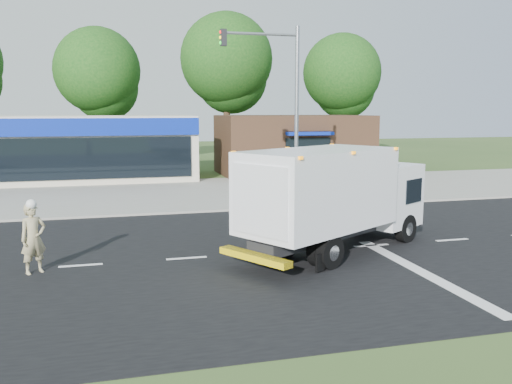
# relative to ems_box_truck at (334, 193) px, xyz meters

# --- Properties ---
(ground) EXTENTS (120.00, 120.00, 0.00)m
(ground) POSITION_rel_ems_box_truck_xyz_m (-1.48, 0.44, -1.87)
(ground) COLOR #385123
(ground) RESTS_ON ground
(road_asphalt) EXTENTS (60.00, 14.00, 0.02)m
(road_asphalt) POSITION_rel_ems_box_truck_xyz_m (-1.48, 0.44, -1.87)
(road_asphalt) COLOR black
(road_asphalt) RESTS_ON ground
(sidewalk) EXTENTS (60.00, 2.40, 0.12)m
(sidewalk) POSITION_rel_ems_box_truck_xyz_m (-1.48, 8.64, -1.81)
(sidewalk) COLOR gray
(sidewalk) RESTS_ON ground
(parking_apron) EXTENTS (60.00, 9.00, 0.02)m
(parking_apron) POSITION_rel_ems_box_truck_xyz_m (-1.48, 14.44, -1.86)
(parking_apron) COLOR gray
(parking_apron) RESTS_ON ground
(lane_markings) EXTENTS (55.20, 7.00, 0.01)m
(lane_markings) POSITION_rel_ems_box_truck_xyz_m (-0.13, -0.91, -1.85)
(lane_markings) COLOR silver
(lane_markings) RESTS_ON road_asphalt
(ems_box_truck) EXTENTS (7.43, 5.69, 3.24)m
(ems_box_truck) POSITION_rel_ems_box_truck_xyz_m (0.00, 0.00, 0.00)
(ems_box_truck) COLOR black
(ems_box_truck) RESTS_ON ground
(emergency_worker) EXTENTS (0.84, 0.76, 2.03)m
(emergency_worker) POSITION_rel_ems_box_truck_xyz_m (-8.63, 0.03, -0.88)
(emergency_worker) COLOR tan
(emergency_worker) RESTS_ON ground
(retail_strip_mall) EXTENTS (18.00, 6.20, 4.00)m
(retail_strip_mall) POSITION_rel_ems_box_truck_xyz_m (-10.48, 20.37, 0.14)
(retail_strip_mall) COLOR beige
(retail_strip_mall) RESTS_ON ground
(brown_storefront) EXTENTS (10.00, 6.70, 4.00)m
(brown_storefront) POSITION_rel_ems_box_truck_xyz_m (5.52, 20.42, 0.13)
(brown_storefront) COLOR #382316
(brown_storefront) RESTS_ON ground
(traffic_signal_pole) EXTENTS (3.51, 0.25, 8.00)m
(traffic_signal_pole) POSITION_rel_ems_box_truck_xyz_m (0.87, 8.04, 3.05)
(traffic_signal_pole) COLOR gray
(traffic_signal_pole) RESTS_ON ground
(background_trees) EXTENTS (36.77, 7.39, 12.10)m
(background_trees) POSITION_rel_ems_box_truck_xyz_m (-2.33, 28.60, 5.51)
(background_trees) COLOR #332114
(background_trees) RESTS_ON ground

